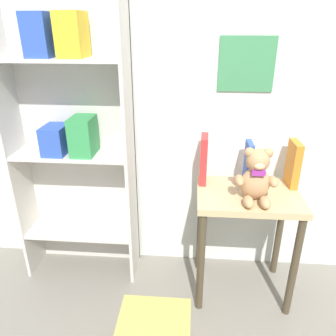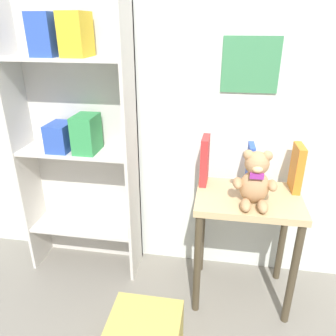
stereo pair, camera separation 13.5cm
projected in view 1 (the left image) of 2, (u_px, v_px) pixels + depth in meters
name	position (u px, v px, depth m)	size (l,w,h in m)	color
wall_back	(216.00, 70.00, 1.77)	(4.80, 0.07, 2.50)	silver
bookshelf_side	(73.00, 134.00, 1.84)	(0.68, 0.25, 1.60)	beige
display_table	(247.00, 214.00, 1.79)	(0.54, 0.39, 0.66)	tan
teddy_bear	(256.00, 177.00, 1.62)	(0.21, 0.19, 0.28)	tan
book_standing_red	(204.00, 159.00, 1.81)	(0.04, 0.14, 0.27)	red
book_standing_blue	(248.00, 163.00, 1.79)	(0.03, 0.12, 0.24)	#2D51B7
book_standing_orange	(293.00, 164.00, 1.78)	(0.04, 0.15, 0.25)	orange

